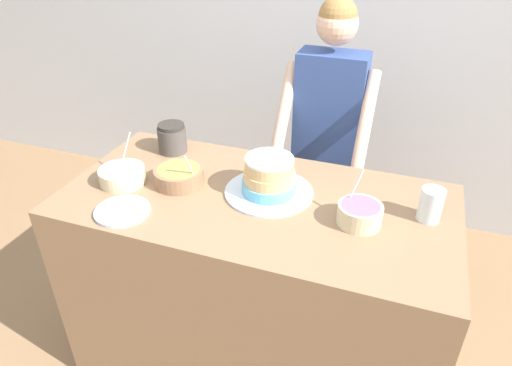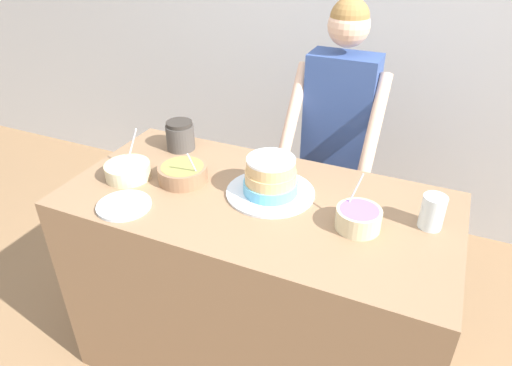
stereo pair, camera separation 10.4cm
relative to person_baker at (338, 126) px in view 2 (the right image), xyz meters
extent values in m
cube|color=silver|center=(-0.13, 0.80, 0.33)|extent=(10.00, 0.05, 2.60)
cube|color=#8C6B4C|center=(-0.13, -0.71, -0.50)|extent=(1.52, 0.75, 0.93)
cylinder|color=#2D2D38|center=(-0.07, 0.01, -0.59)|extent=(0.10, 0.10, 0.76)
cylinder|color=#2D2D38|center=(0.07, 0.01, -0.59)|extent=(0.10, 0.10, 0.76)
cube|color=#334C8C|center=(0.00, 0.01, 0.07)|extent=(0.33, 0.18, 0.57)
cylinder|color=beige|center=(-0.19, -0.15, 0.07)|extent=(0.06, 0.36, 0.47)
cylinder|color=beige|center=(0.19, -0.15, 0.07)|extent=(0.06, 0.36, 0.47)
sphere|color=beige|center=(0.00, 0.01, 0.48)|extent=(0.19, 0.19, 0.19)
sphere|color=olive|center=(0.00, 0.01, 0.51)|extent=(0.17, 0.17, 0.17)
cylinder|color=silver|center=(-0.09, -0.65, -0.03)|extent=(0.35, 0.35, 0.01)
cylinder|color=#60B7E0|center=(-0.09, -0.65, 0.00)|extent=(0.21, 0.21, 0.05)
cylinder|color=#DBB275|center=(-0.09, -0.65, 0.04)|extent=(0.20, 0.20, 0.05)
cylinder|color=#DBB275|center=(-0.09, -0.65, 0.09)|extent=(0.19, 0.19, 0.05)
cylinder|color=white|center=(-0.09, -0.65, 0.12)|extent=(0.19, 0.19, 0.01)
cylinder|color=#936B4C|center=(-0.46, -0.71, 0.00)|extent=(0.20, 0.20, 0.07)
cylinder|color=olive|center=(-0.46, -0.71, 0.03)|extent=(0.17, 0.17, 0.01)
cylinder|color=silver|center=(-0.39, -0.72, 0.05)|extent=(0.02, 0.06, 0.15)
cylinder|color=beige|center=(0.27, -0.74, 0.00)|extent=(0.16, 0.16, 0.08)
cylinder|color=#9E66B7|center=(0.27, -0.74, 0.03)|extent=(0.14, 0.14, 0.01)
cylinder|color=silver|center=(0.23, -0.70, 0.06)|extent=(0.06, 0.06, 0.17)
cylinder|color=beige|center=(-0.68, -0.78, 0.00)|extent=(0.18, 0.18, 0.06)
cylinder|color=white|center=(-0.68, -0.78, 0.02)|extent=(0.16, 0.16, 0.01)
cylinder|color=silver|center=(-0.70, -0.72, 0.07)|extent=(0.08, 0.03, 0.19)
cylinder|color=silver|center=(0.50, -0.63, 0.03)|extent=(0.08, 0.08, 0.12)
cylinder|color=silver|center=(-0.56, -0.96, -0.03)|extent=(0.20, 0.20, 0.01)
cylinder|color=#4C4742|center=(-0.62, -0.46, 0.02)|extent=(0.13, 0.13, 0.12)
cylinder|color=#322D28|center=(-0.62, -0.46, 0.09)|extent=(0.12, 0.12, 0.02)
camera|label=1|loc=(0.37, -2.10, 0.93)|focal=32.00mm
camera|label=2|loc=(0.47, -2.06, 0.93)|focal=32.00mm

